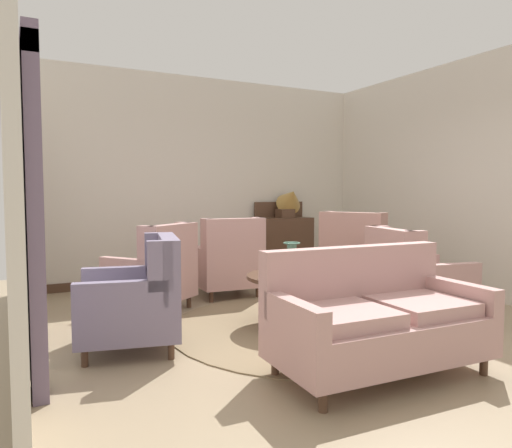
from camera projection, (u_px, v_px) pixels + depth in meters
ground at (329, 334)px, 4.55m from camera, size 9.16×9.16×0.00m
wall_back at (204, 180)px, 7.35m from camera, size 5.46×0.08×3.08m
wall_left at (12, 171)px, 4.11m from camera, size 0.08×4.58×3.08m
wall_right at (447, 178)px, 6.53m from camera, size 0.08×4.58×3.08m
baseboard_back at (206, 276)px, 7.40m from camera, size 5.30×0.03×0.12m
area_rug at (311, 326)px, 4.82m from camera, size 2.87×2.87×0.01m
window_with_curtains at (27, 202)px, 3.75m from camera, size 0.12×1.84×2.40m
coffee_table at (293, 284)px, 4.81m from camera, size 0.93×0.93×0.52m
porcelain_vase at (292, 261)px, 4.71m from camera, size 0.19×0.19×0.34m
settee at (376, 320)px, 3.56m from camera, size 1.64×0.86×0.93m
armchair_near_window at (227, 263)px, 6.23m from camera, size 0.84×0.94×1.03m
armchair_far_left at (413, 281)px, 5.01m from camera, size 1.03×0.92×0.98m
armchair_near_sideboard at (137, 301)px, 4.12m from camera, size 0.99×1.00×0.97m
armchair_foreground_right at (358, 263)px, 6.06m from camera, size 1.15×1.12×1.11m
armchair_back_corner at (156, 273)px, 5.42m from camera, size 1.09×1.10×1.00m
side_table at (373, 268)px, 5.77m from camera, size 0.52×0.52×0.72m
sideboard at (284, 243)px, 7.73m from camera, size 0.89×0.40×1.19m
gramophone at (290, 200)px, 7.62m from camera, size 0.52×0.61×0.59m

